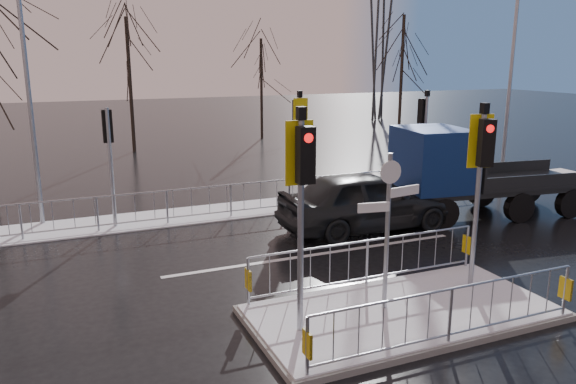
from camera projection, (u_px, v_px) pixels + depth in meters
name	position (u px, v px, depth m)	size (l,w,h in m)	color
ground	(402.00, 316.00, 10.99)	(120.00, 120.00, 0.00)	black
snow_verge	(254.00, 208.00, 18.68)	(30.00, 2.00, 0.04)	white
lane_markings	(412.00, 323.00, 10.69)	(8.00, 11.38, 0.01)	silver
traffic_island	(402.00, 297.00, 10.91)	(6.00, 3.04, 4.15)	#62635E
far_kerb_fixtures	(268.00, 181.00, 18.10)	(18.00, 0.65, 3.83)	#9399A1
car_far_lane	(366.00, 200.00, 16.28)	(2.07, 5.15, 1.76)	black
flatbed_truck	(457.00, 170.00, 17.36)	(6.39, 3.02, 2.85)	black
tree_far_a	(129.00, 59.00, 28.77)	(3.75, 3.75, 7.08)	black
tree_far_b	(261.00, 69.00, 33.75)	(3.25, 3.25, 6.14)	black
tree_far_c	(402.00, 53.00, 33.88)	(4.00, 4.00, 7.55)	black
street_lamp_right	(513.00, 71.00, 21.58)	(1.25, 0.18, 8.00)	#9399A1
street_lamp_left	(29.00, 73.00, 15.99)	(1.25, 0.18, 8.20)	#9399A1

